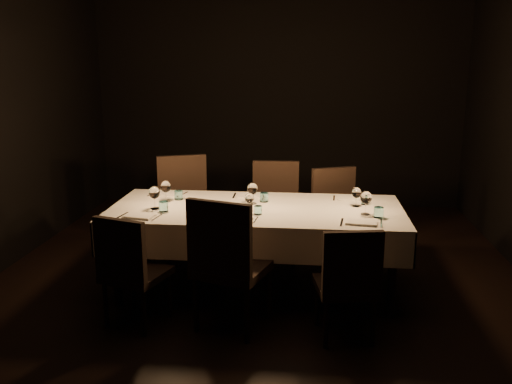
# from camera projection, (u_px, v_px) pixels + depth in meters

# --- Properties ---
(room) EXTENTS (5.01, 6.01, 3.01)m
(room) POSITION_uv_depth(u_px,v_px,m) (256.00, 122.00, 4.50)
(room) COLOR black
(room) RESTS_ON ground
(dining_table) EXTENTS (2.52, 1.12, 0.76)m
(dining_table) POSITION_uv_depth(u_px,v_px,m) (256.00, 216.00, 4.69)
(dining_table) COLOR black
(dining_table) RESTS_ON ground
(chair_near_left) EXTENTS (0.54, 0.54, 0.89)m
(chair_near_left) POSITION_uv_depth(u_px,v_px,m) (130.00, 266.00, 4.06)
(chair_near_left) COLOR black
(chair_near_left) RESTS_ON ground
(place_setting_near_left) EXTENTS (0.37, 0.42, 0.20)m
(place_setting_near_left) POSITION_uv_depth(u_px,v_px,m) (152.00, 203.00, 4.53)
(place_setting_near_left) COLOR silver
(place_setting_near_left) RESTS_ON dining_table
(chair_near_center) EXTENTS (0.63, 0.63, 1.04)m
(chair_near_center) POSITION_uv_depth(u_px,v_px,m) (228.00, 260.00, 4.00)
(chair_near_center) COLOR black
(chair_near_center) RESTS_ON ground
(place_setting_near_center) EXTENTS (0.30, 0.39, 0.16)m
(place_setting_near_center) POSITION_uv_depth(u_px,v_px,m) (249.00, 207.00, 4.45)
(place_setting_near_center) COLOR silver
(place_setting_near_center) RESTS_ON dining_table
(chair_near_right) EXTENTS (0.48, 0.48, 0.87)m
(chair_near_right) POSITION_uv_depth(u_px,v_px,m) (348.00, 279.00, 3.85)
(chair_near_right) COLOR black
(chair_near_right) RESTS_ON ground
(place_setting_near_right) EXTENTS (0.37, 0.42, 0.20)m
(place_setting_near_right) POSITION_uv_depth(u_px,v_px,m) (368.00, 209.00, 4.36)
(place_setting_near_right) COLOR silver
(place_setting_near_right) RESTS_ON dining_table
(chair_far_left) EXTENTS (0.65, 0.65, 1.05)m
(chair_far_left) POSITION_uv_depth(u_px,v_px,m) (184.00, 204.00, 5.51)
(chair_far_left) COLOR black
(chair_far_left) RESTS_ON ground
(place_setting_far_left) EXTENTS (0.36, 0.41, 0.19)m
(place_setting_far_left) POSITION_uv_depth(u_px,v_px,m) (169.00, 191.00, 4.95)
(place_setting_far_left) COLOR silver
(place_setting_far_left) RESTS_ON dining_table
(chair_far_center) EXTENTS (0.48, 0.48, 0.99)m
(chair_far_center) POSITION_uv_depth(u_px,v_px,m) (275.00, 206.00, 5.54)
(chair_far_center) COLOR black
(chair_far_center) RESTS_ON ground
(place_setting_far_center) EXTENTS (0.34, 0.41, 0.19)m
(place_setting_far_center) POSITION_uv_depth(u_px,v_px,m) (254.00, 193.00, 4.87)
(place_setting_far_center) COLOR silver
(place_setting_far_center) RESTS_ON dining_table
(chair_far_right) EXTENTS (0.59, 0.59, 0.96)m
(chair_far_right) POSITION_uv_depth(u_px,v_px,m) (337.00, 212.00, 5.39)
(chair_far_right) COLOR black
(chair_far_right) RESTS_ON ground
(place_setting_far_right) EXTENTS (0.31, 0.40, 0.17)m
(place_setting_far_right) POSITION_uv_depth(u_px,v_px,m) (356.00, 196.00, 4.78)
(place_setting_far_right) COLOR silver
(place_setting_far_right) RESTS_ON dining_table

